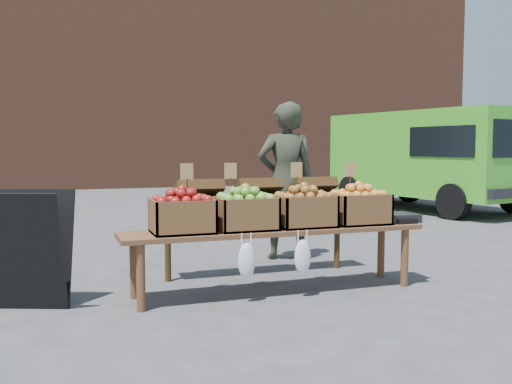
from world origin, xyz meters
name	(u,v)px	position (x,y,z in m)	size (l,w,h in m)	color
ground	(341,283)	(0.00, 0.00, 0.00)	(80.00, 80.00, 0.00)	#444447
brick_building	(130,35)	(0.00, 15.00, 5.00)	(24.00, 4.00, 10.00)	brown
delivery_van	(429,161)	(4.65, 5.00, 0.98)	(2.01, 4.39, 1.97)	green
vendor	(286,181)	(-0.04, 1.27, 0.89)	(0.65, 0.43, 1.78)	#2B2F23
chalkboard_sign	(28,249)	(-2.74, 0.07, 0.48)	(0.63, 0.35, 0.95)	black
back_table	(257,223)	(-0.63, 0.61, 0.52)	(2.10, 0.44, 1.04)	#392510
display_bench	(275,260)	(-0.72, -0.11, 0.28)	(2.70, 0.56, 0.57)	brown
crate_golden_apples	(182,216)	(-1.54, -0.11, 0.71)	(0.50, 0.40, 0.28)	maroon
crate_russet_pears	(245,213)	(-0.99, -0.11, 0.71)	(0.50, 0.40, 0.28)	#3D7F26
crate_red_apples	(304,211)	(-0.44, -0.11, 0.71)	(0.50, 0.40, 0.28)	brown
crate_green_apples	(358,209)	(0.11, -0.11, 0.71)	(0.50, 0.40, 0.28)	#B68F1D
weighing_scale	(398,218)	(0.53, -0.11, 0.61)	(0.34, 0.30, 0.08)	black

